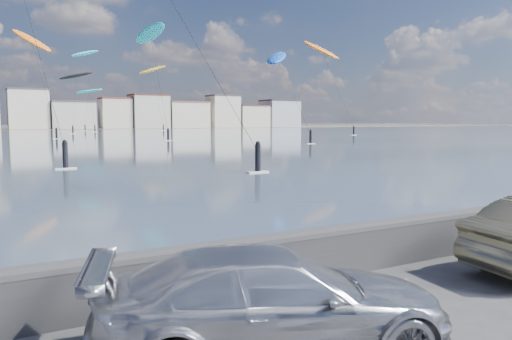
{
  "coord_description": "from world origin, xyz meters",
  "views": [
    {
      "loc": [
        -4.3,
        -5.56,
        3.3
      ],
      "look_at": [
        1.0,
        4.0,
        2.2
      ],
      "focal_mm": 35.0,
      "sensor_mm": 36.0,
      "label": 1
    }
  ],
  "objects": [
    {
      "name": "seawall",
      "position": [
        0.0,
        2.7,
        0.58
      ],
      "size": [
        400.0,
        0.36,
        1.08
      ],
      "color": "#28282B",
      "rests_on": "ground"
    },
    {
      "name": "kitesurfer_16",
      "position": [
        66.53,
        90.58,
        19.26
      ],
      "size": [
        9.22,
        16.44,
        22.42
      ],
      "color": "orange",
      "rests_on": "ground"
    },
    {
      "name": "kitesurfer_17",
      "position": [
        5.19,
        98.47,
        17.86
      ],
      "size": [
        7.91,
        15.12,
        20.93
      ],
      "color": "orange",
      "rests_on": "ground"
    },
    {
      "name": "kitesurfer_11",
      "position": [
        44.1,
        149.18,
        18.74
      ],
      "size": [
        10.87,
        11.04,
        21.11
      ],
      "color": "#BF8C19",
      "rests_on": "ground"
    },
    {
      "name": "kitesurfer_7",
      "position": [
        18.07,
        130.37,
        14.34
      ],
      "size": [
        8.96,
        15.95,
        15.87
      ],
      "color": "black",
      "rests_on": "ground"
    },
    {
      "name": "bay_water",
      "position": [
        0.0,
        91.5,
        0.01
      ],
      "size": [
        500.0,
        177.0,
        0.0
      ],
      "primitive_type": "cube",
      "color": "#39465D",
      "rests_on": "ground"
    },
    {
      "name": "kitesurfer_14",
      "position": [
        23.44,
        146.4,
        22.16
      ],
      "size": [
        10.16,
        16.74,
        24.42
      ],
      "color": "#19BFBF",
      "rests_on": "ground"
    },
    {
      "name": "kitesurfer_3",
      "position": [
        25.69,
        154.31,
        11.84
      ],
      "size": [
        8.46,
        8.37,
        13.21
      ],
      "color": "#19BFBF",
      "rests_on": "ground"
    },
    {
      "name": "car_silver",
      "position": [
        -0.75,
        0.32,
        0.74
      ],
      "size": [
        5.51,
        3.52,
        1.49
      ],
      "primitive_type": "imported",
      "rotation": [
        0.0,
        0.0,
        1.27
      ],
      "color": "#BABBC2",
      "rests_on": "ground"
    },
    {
      "name": "kitesurfer_5",
      "position": [
        22.08,
        79.55,
        17.84
      ],
      "size": [
        4.2,
        15.23,
        19.82
      ],
      "color": "#19BFBF",
      "rests_on": "ground"
    },
    {
      "name": "kitesurfer_4",
      "position": [
        34.57,
        58.24,
        12.27
      ],
      "size": [
        8.11,
        12.6,
        14.51
      ],
      "color": "blue",
      "rests_on": "ground"
    }
  ]
}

